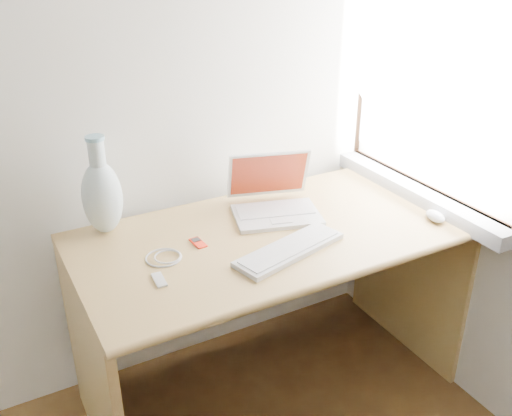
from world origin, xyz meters
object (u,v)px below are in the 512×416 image
laptop (271,201)px  vase (102,195)px  desk (262,271)px  external_keyboard (290,249)px

laptop → vase: (-0.61, 0.16, 0.10)m
desk → laptop: laptop is taller
laptop → desk: bearing=-128.5°
desk → external_keyboard: 0.34m
laptop → external_keyboard: size_ratio=0.85×
vase → external_keyboard: bearing=-41.3°
desk → vase: vase is taller
external_keyboard → vase: (-0.51, 0.45, 0.14)m
desk → external_keyboard: external_keyboard is taller
vase → laptop: bearing=-14.4°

